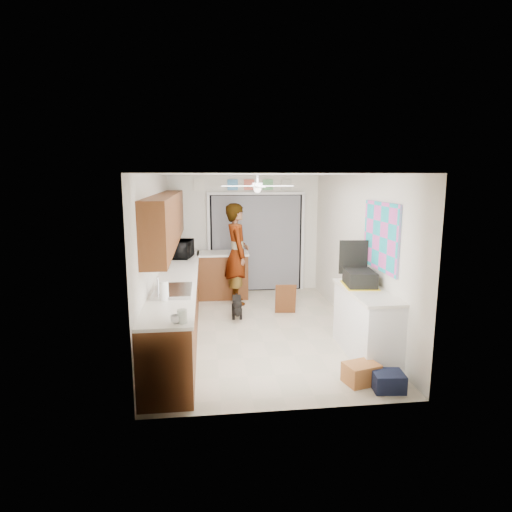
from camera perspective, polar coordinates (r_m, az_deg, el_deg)
name	(u,v)px	position (r m, az deg, el deg)	size (l,w,h in m)	color
floor	(259,329)	(7.13, 0.39, -9.72)	(5.00, 5.00, 0.00)	#B9AE94
ceiling	(259,174)	(6.69, 0.41, 10.82)	(5.00, 5.00, 0.00)	white
wall_back	(245,234)	(9.25, -1.54, 2.96)	(3.20, 3.20, 0.00)	silver
wall_front	(290,298)	(4.39, 4.50, -5.58)	(3.20, 3.20, 0.00)	silver
wall_left	(156,257)	(6.79, -13.13, -0.07)	(5.00, 5.00, 0.00)	silver
wall_right	(356,252)	(7.17, 13.19, 0.48)	(5.00, 5.00, 0.00)	silver
left_base_cabinets	(178,306)	(6.95, -10.38, -6.52)	(0.60, 4.80, 0.90)	brown
left_countertop	(178,277)	(6.83, -10.42, -2.74)	(0.62, 4.80, 0.04)	white
upper_cabinets	(167,220)	(6.89, -11.81, 4.76)	(0.32, 4.00, 0.80)	brown
sink_basin	(173,291)	(5.85, -11.03, -4.64)	(0.50, 0.76, 0.06)	silver
faucet	(158,285)	(5.84, -12.92, -3.76)	(0.03, 0.03, 0.22)	silver
peninsula_base	(223,276)	(8.87, -4.44, -2.64)	(1.00, 0.60, 0.90)	brown
peninsula_top	(223,253)	(8.78, -4.48, 0.34)	(1.04, 0.64, 0.04)	white
back_opening_recess	(256,243)	(9.28, 0.02, 1.74)	(2.00, 0.06, 2.10)	black
curtain_panel	(256,243)	(9.24, 0.05, 1.70)	(1.90, 0.03, 2.05)	gray
door_trim_left	(209,244)	(9.18, -6.29, 1.59)	(0.06, 0.04, 2.10)	white
door_trim_right	(302,242)	(9.42, 6.22, 1.81)	(0.06, 0.04, 2.10)	white
door_trim_head	(256,193)	(9.15, 0.05, 8.35)	(2.10, 0.04, 0.06)	white
header_frame_1	(233,185)	(9.12, -3.14, 9.46)	(0.22, 0.02, 0.22)	#519BD9
header_frame_2	(249,185)	(9.15, -0.92, 9.48)	(0.22, 0.02, 0.22)	#DB6452
header_frame_3	(268,185)	(9.20, 1.59, 9.48)	(0.22, 0.02, 0.22)	#68B776
header_frame_4	(286,185)	(9.27, 4.07, 9.47)	(0.22, 0.02, 0.22)	beige
route66_sign	(199,185)	(9.11, -7.60, 9.39)	(0.22, 0.02, 0.26)	silver
right_counter_base	(366,324)	(6.19, 14.47, -8.81)	(0.50, 1.40, 0.90)	white
right_counter_top	(367,292)	(6.05, 14.59, -4.61)	(0.54, 1.44, 0.04)	white
abstract_painting	(381,236)	(6.18, 16.30, 2.52)	(0.03, 1.15, 0.95)	#E152B5
ceiling_fan	(257,186)	(6.89, 0.20, 9.31)	(1.14, 1.14, 0.24)	white
microwave	(181,249)	(8.30, -10.00, 0.93)	(0.60, 0.41, 0.33)	black
cup	(176,319)	(4.64, -10.66, -8.28)	(0.11, 0.11, 0.09)	white
jar_a	(182,316)	(4.63, -9.82, -7.93)	(0.10, 0.10, 0.15)	silver
paper_towel_roll	(164,291)	(5.49, -12.16, -4.53)	(0.11, 0.11, 0.24)	white
suitcase	(360,278)	(6.24, 13.65, -2.89)	(0.39, 0.52, 0.22)	black
suitcase_rim	(359,286)	(6.26, 13.61, -3.87)	(0.44, 0.58, 0.02)	yellow
suitcase_lid	(353,257)	(6.45, 12.86, -0.15)	(0.42, 0.03, 0.50)	black
cardboard_box	(361,373)	(5.51, 13.85, -14.93)	(0.40, 0.30, 0.25)	#AE6536
navy_crate	(388,381)	(5.44, 17.20, -15.67)	(0.35, 0.30, 0.22)	#141A33
cabinet_door_panel	(286,299)	(7.81, 3.96, -5.73)	(0.38, 0.03, 0.57)	brown
man	(237,254)	(8.34, -2.55, 0.29)	(0.72, 0.47, 1.97)	white
dog	(237,306)	(7.64, -2.57, -6.69)	(0.22, 0.52, 0.41)	black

